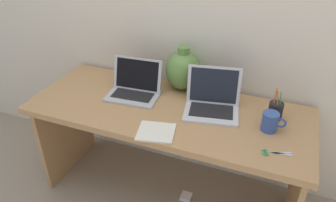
{
  "coord_description": "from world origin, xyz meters",
  "views": [
    {
      "loc": [
        0.59,
        -1.5,
        1.75
      ],
      "look_at": [
        0.0,
        0.0,
        0.75
      ],
      "focal_mm": 34.73,
      "sensor_mm": 36.0,
      "label": 1
    }
  ],
  "objects_px": {
    "laptop_right": "(212,100)",
    "coffee_mug": "(270,121)",
    "laptop_left": "(135,86)",
    "pen_cup": "(276,110)",
    "power_brick": "(186,197)",
    "green_vase": "(183,70)",
    "notebook_stack": "(156,132)",
    "scissors": "(271,153)"
  },
  "relations": [
    {
      "from": "laptop_right",
      "to": "coffee_mug",
      "type": "height_order",
      "value": "laptop_right"
    },
    {
      "from": "laptop_left",
      "to": "pen_cup",
      "type": "height_order",
      "value": "laptop_left"
    },
    {
      "from": "laptop_right",
      "to": "pen_cup",
      "type": "xyz_separation_m",
      "value": [
        0.35,
        0.04,
        -0.01
      ]
    },
    {
      "from": "laptop_left",
      "to": "coffee_mug",
      "type": "xyz_separation_m",
      "value": [
        0.83,
        -0.08,
        -0.0
      ]
    },
    {
      "from": "coffee_mug",
      "to": "power_brick",
      "type": "distance_m",
      "value": 0.86
    },
    {
      "from": "laptop_right",
      "to": "green_vase",
      "type": "xyz_separation_m",
      "value": [
        -0.24,
        0.18,
        0.06
      ]
    },
    {
      "from": "laptop_right",
      "to": "power_brick",
      "type": "relative_size",
      "value": 5.0
    },
    {
      "from": "laptop_right",
      "to": "notebook_stack",
      "type": "distance_m",
      "value": 0.4
    },
    {
      "from": "notebook_stack",
      "to": "scissors",
      "type": "distance_m",
      "value": 0.59
    },
    {
      "from": "laptop_left",
      "to": "laptop_right",
      "type": "xyz_separation_m",
      "value": [
        0.5,
        0.01,
        0.01
      ]
    },
    {
      "from": "laptop_left",
      "to": "green_vase",
      "type": "xyz_separation_m",
      "value": [
        0.25,
        0.19,
        0.07
      ]
    },
    {
      "from": "laptop_right",
      "to": "green_vase",
      "type": "distance_m",
      "value": 0.31
    },
    {
      "from": "laptop_left",
      "to": "power_brick",
      "type": "xyz_separation_m",
      "value": [
        0.39,
        -0.09,
        -0.74
      ]
    },
    {
      "from": "laptop_right",
      "to": "scissors",
      "type": "distance_m",
      "value": 0.47
    },
    {
      "from": "laptop_left",
      "to": "scissors",
      "type": "bearing_deg",
      "value": -17.44
    },
    {
      "from": "coffee_mug",
      "to": "scissors",
      "type": "relative_size",
      "value": 0.87
    },
    {
      "from": "laptop_right",
      "to": "scissors",
      "type": "height_order",
      "value": "laptop_right"
    },
    {
      "from": "laptop_left",
      "to": "notebook_stack",
      "type": "distance_m",
      "value": 0.43
    },
    {
      "from": "laptop_right",
      "to": "coffee_mug",
      "type": "xyz_separation_m",
      "value": [
        0.34,
        -0.09,
        -0.01
      ]
    },
    {
      "from": "pen_cup",
      "to": "scissors",
      "type": "distance_m",
      "value": 0.32
    },
    {
      "from": "notebook_stack",
      "to": "coffee_mug",
      "type": "relative_size",
      "value": 1.52
    },
    {
      "from": "laptop_left",
      "to": "power_brick",
      "type": "bearing_deg",
      "value": -13.1
    },
    {
      "from": "laptop_right",
      "to": "power_brick",
      "type": "distance_m",
      "value": 0.76
    },
    {
      "from": "coffee_mug",
      "to": "pen_cup",
      "type": "xyz_separation_m",
      "value": [
        0.01,
        0.12,
        -0.0
      ]
    },
    {
      "from": "coffee_mug",
      "to": "green_vase",
      "type": "bearing_deg",
      "value": 155.51
    },
    {
      "from": "laptop_right",
      "to": "power_brick",
      "type": "xyz_separation_m",
      "value": [
        -0.1,
        -0.1,
        -0.75
      ]
    },
    {
      "from": "pen_cup",
      "to": "scissors",
      "type": "bearing_deg",
      "value": -86.69
    },
    {
      "from": "pen_cup",
      "to": "notebook_stack",
      "type": "bearing_deg",
      "value": -146.86
    },
    {
      "from": "green_vase",
      "to": "power_brick",
      "type": "bearing_deg",
      "value": -63.45
    },
    {
      "from": "pen_cup",
      "to": "scissors",
      "type": "height_order",
      "value": "pen_cup"
    },
    {
      "from": "green_vase",
      "to": "power_brick",
      "type": "xyz_separation_m",
      "value": [
        0.14,
        -0.28,
        -0.81
      ]
    },
    {
      "from": "green_vase",
      "to": "coffee_mug",
      "type": "bearing_deg",
      "value": -24.49
    },
    {
      "from": "notebook_stack",
      "to": "power_brick",
      "type": "bearing_deg",
      "value": 64.8
    },
    {
      "from": "scissors",
      "to": "power_brick",
      "type": "height_order",
      "value": "scissors"
    },
    {
      "from": "scissors",
      "to": "green_vase",
      "type": "bearing_deg",
      "value": 143.2
    },
    {
      "from": "laptop_left",
      "to": "notebook_stack",
      "type": "height_order",
      "value": "laptop_left"
    },
    {
      "from": "scissors",
      "to": "laptop_right",
      "type": "bearing_deg",
      "value": 143.02
    },
    {
      "from": "green_vase",
      "to": "coffee_mug",
      "type": "distance_m",
      "value": 0.64
    },
    {
      "from": "notebook_stack",
      "to": "coffee_mug",
      "type": "height_order",
      "value": "coffee_mug"
    },
    {
      "from": "pen_cup",
      "to": "laptop_right",
      "type": "bearing_deg",
      "value": -174.01
    },
    {
      "from": "green_vase",
      "to": "scissors",
      "type": "height_order",
      "value": "green_vase"
    },
    {
      "from": "coffee_mug",
      "to": "power_brick",
      "type": "height_order",
      "value": "coffee_mug"
    }
  ]
}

